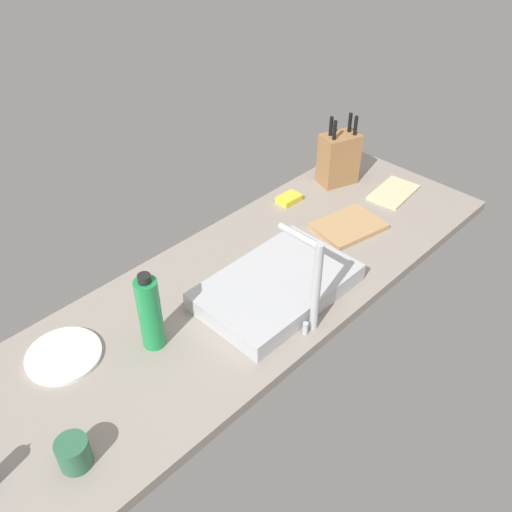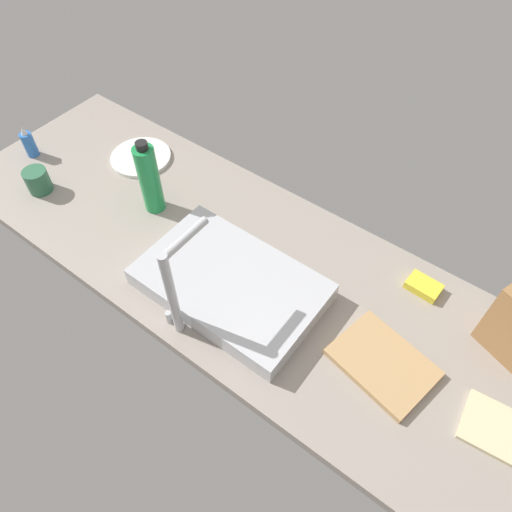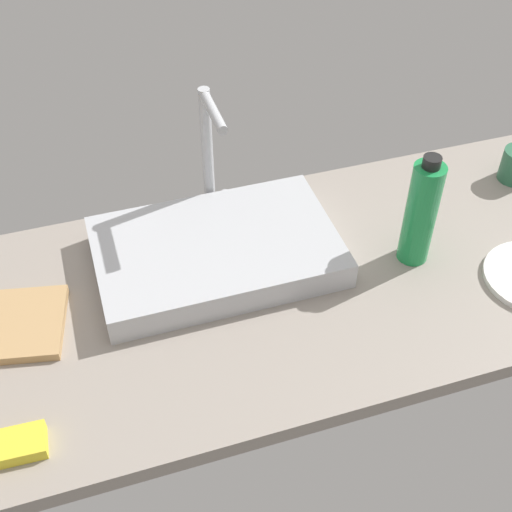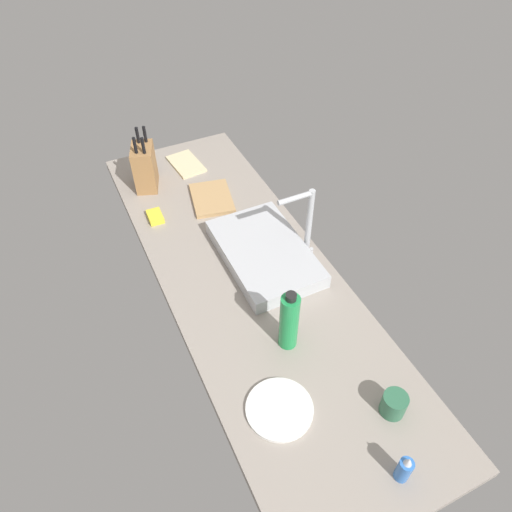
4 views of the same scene
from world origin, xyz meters
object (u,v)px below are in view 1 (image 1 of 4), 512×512
Objects in this scene: water_bottle at (150,313)px; sink_basin at (277,286)px; knife_block at (339,158)px; cutting_board at (348,226)px; dish_sponge at (289,199)px; dinner_plate at (64,355)px; faucet at (312,278)px; dish_towel at (394,192)px; coffee_mug at (74,453)px.

sink_basin is at bearing 164.86° from water_bottle.
knife_block is 1.12× the size of water_bottle.
cutting_board is 26.77cm from dish_sponge.
water_bottle reaches higher than dinner_plate.
cutting_board is (-46.48, -20.64, -16.77)cm from faucet.
dinner_plate is at bearing -35.34° from faucet.
knife_block is 33.36cm from cutting_board.
knife_block is at bearing -170.56° from water_bottle.
faucet is 82.01cm from dish_towel.
dinner_plate is at bearing 21.24° from knife_block.
knife_block reaches higher than dish_towel.
sink_basin is at bearing 42.57° from knife_block.
water_bottle is at bearing -3.77° from cutting_board.
coffee_mug is at bearing 4.86° from dish_towel.
faucet reaches higher than knife_block.
dinner_plate is (102.46, -19.05, -0.30)cm from cutting_board.
faucet reaches higher than coffee_mug.
faucet is at bearing 46.59° from dish_sponge.
water_bottle reaches higher than coffee_mug.
water_bottle is 1.21× the size of dinner_plate.
dish_towel is (-112.71, 4.10, -11.11)cm from water_bottle.
sink_basin reaches higher than cutting_board.
dish_sponge is at bearing 10.23° from knife_block.
coffee_mug reaches higher than cutting_board.
sink_basin is 21.66cm from faucet.
dish_sponge is (-41.49, -31.83, -1.74)cm from sink_basin.
cutting_board is 82.93cm from water_bottle.
faucet is 67.25cm from dish_sponge.
sink_basin is 2.06× the size of cutting_board.
sink_basin is 2.34× the size of dish_towel.
knife_block is 3.09× the size of dish_sponge.
faucet is 1.46× the size of dinner_plate.
cutting_board is at bearing 64.98° from knife_block.
knife_block reaches higher than water_bottle.
cutting_board reaches higher than dinner_plate.
knife_block is 125.32cm from dinner_plate.
dinner_plate is (20.42, -13.63, -11.11)cm from water_bottle.
dinner_plate is at bearing -7.59° from dish_towel.
cutting_board is 2.61× the size of dish_sponge.
cutting_board is 1.14× the size of dinner_plate.
dish_towel is 2.66× the size of coffee_mug.
knife_block is at bearing -134.55° from cutting_board.
coffee_mug is (14.62, 30.29, 3.28)cm from dinner_plate.
sink_basin is at bearing -102.09° from faucet.
dish_towel is at bearing -177.56° from cutting_board.
faucet is 3.33× the size of dish_sponge.
cutting_board is at bearing -174.51° from coffee_mug.
faucet reaches higher than water_bottle.
faucet is at bearing 143.77° from water_bottle.
faucet is 72.54cm from coffee_mug.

